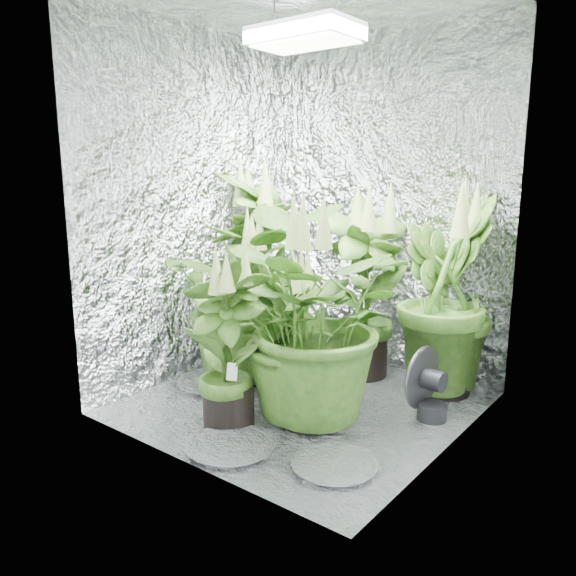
# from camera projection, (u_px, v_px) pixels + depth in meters

# --- Properties ---
(ground) EXTENTS (1.60, 1.60, 0.00)m
(ground) POSITION_uv_depth(u_px,v_px,m) (302.00, 403.00, 2.98)
(ground) COLOR silver
(ground) RESTS_ON ground
(walls) EXTENTS (1.62, 1.62, 2.00)m
(walls) POSITION_uv_depth(u_px,v_px,m) (303.00, 214.00, 2.77)
(walls) COLOR silver
(walls) RESTS_ON ground
(grow_lamp) EXTENTS (0.50, 0.30, 0.22)m
(grow_lamp) POSITION_uv_depth(u_px,v_px,m) (304.00, 35.00, 2.60)
(grow_lamp) COLOR gray
(grow_lamp) RESTS_ON ceiling
(plant_a) EXTENTS (1.06, 1.06, 1.00)m
(plant_a) POSITION_uv_depth(u_px,v_px,m) (244.00, 302.00, 3.21)
(plant_a) COLOR black
(plant_a) RESTS_ON ground
(plant_b) EXTENTS (0.78, 0.78, 1.15)m
(plant_b) POSITION_uv_depth(u_px,v_px,m) (364.00, 289.00, 3.29)
(plant_b) COLOR black
(plant_b) RESTS_ON ground
(plant_c) EXTENTS (0.62, 0.62, 1.17)m
(plant_c) POSITION_uv_depth(u_px,v_px,m) (446.00, 298.00, 3.03)
(plant_c) COLOR black
(plant_c) RESTS_ON ground
(plant_d) EXTENTS (0.92, 0.92, 1.28)m
(plant_d) POSITION_uv_depth(u_px,v_px,m) (258.00, 272.00, 3.43)
(plant_d) COLOR black
(plant_d) RESTS_ON ground
(plant_e) EXTENTS (1.17, 1.17, 1.10)m
(plant_e) POSITION_uv_depth(u_px,v_px,m) (306.00, 318.00, 2.64)
(plant_e) COLOR black
(plant_e) RESTS_ON ground
(plant_f) EXTENTS (0.57, 0.57, 0.89)m
(plant_f) POSITION_uv_depth(u_px,v_px,m) (227.00, 346.00, 2.62)
(plant_f) COLOR black
(plant_f) RESTS_ON ground
(plant_g) EXTENTS (0.55, 0.55, 0.82)m
(plant_g) POSITION_uv_depth(u_px,v_px,m) (288.00, 337.00, 2.88)
(plant_g) COLOR black
(plant_g) RESTS_ON ground
(circulation_fan) EXTENTS (0.15, 0.32, 0.37)m
(circulation_fan) POSITION_uv_depth(u_px,v_px,m) (427.00, 388.00, 2.77)
(circulation_fan) COLOR black
(circulation_fan) RESTS_ON ground
(plant_label) EXTENTS (0.06, 0.04, 0.08)m
(plant_label) POSITION_uv_depth(u_px,v_px,m) (232.00, 372.00, 2.59)
(plant_label) COLOR white
(plant_label) RESTS_ON plant_f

